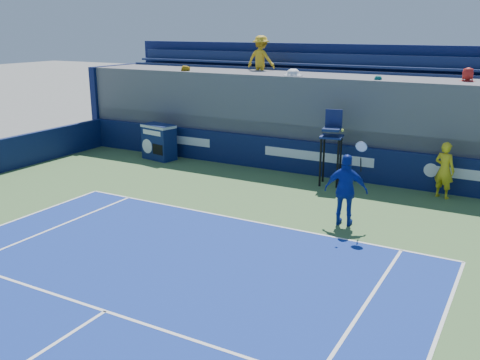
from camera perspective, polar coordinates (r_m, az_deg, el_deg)
The scene contains 6 objects.
ball_person at distance 17.29m, azimuth 20.97°, elevation 1.00°, with size 0.63×0.42×1.74m, color yellow.
back_hoarding at distance 18.85m, azimuth 8.31°, elevation 2.21°, with size 20.40×0.21×1.20m.
match_clock at distance 21.23m, azimuth -8.64°, elevation 4.14°, with size 1.43×0.95×1.40m.
umpire_chair at distance 17.63m, azimuth 9.76°, elevation 4.28°, with size 0.81×0.81×2.48m.
tennis_player at distance 14.14m, azimuth 11.25°, elevation -1.06°, with size 1.18×0.63×2.57m.
stadium_seating at distance 20.50m, azimuth 10.50°, elevation 6.78°, with size 21.00×4.05×4.72m.
Camera 1 is at (6.43, -0.06, 5.05)m, focal length 40.00 mm.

